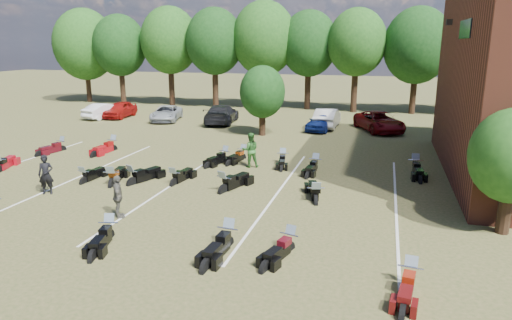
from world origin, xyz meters
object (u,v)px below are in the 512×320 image
(car_4, at_px, (322,121))
(motorcycle_3, at_px, (110,239))
(person_black, at_px, (46,175))
(motorcycle_7, at_px, (0,172))
(person_green, at_px, (250,150))
(person_grey, at_px, (118,197))
(car_0, at_px, (120,109))
(motorcycle_14, at_px, (62,151))

(car_4, distance_m, motorcycle_3, 22.10)
(car_4, height_order, motorcycle_3, car_4)
(person_black, bearing_deg, motorcycle_7, 130.33)
(car_4, xyz_separation_m, motorcycle_3, (-4.18, -21.69, -0.68))
(car_4, xyz_separation_m, person_green, (-2.20, -11.56, 0.25))
(person_grey, bearing_deg, car_0, -1.24)
(person_green, distance_m, motorcycle_3, 10.36)
(person_black, relative_size, person_green, 0.94)
(person_grey, height_order, motorcycle_14, person_grey)
(motorcycle_7, bearing_deg, car_0, -97.79)
(person_green, distance_m, motorcycle_7, 12.92)
(motorcycle_3, height_order, motorcycle_14, motorcycle_14)
(car_0, distance_m, motorcycle_7, 17.73)
(motorcycle_3, bearing_deg, motorcycle_14, 119.83)
(person_black, relative_size, motorcycle_14, 0.79)
(person_grey, distance_m, motorcycle_14, 13.01)
(person_grey, bearing_deg, motorcycle_7, 34.55)
(car_4, bearing_deg, person_green, -91.33)
(person_black, height_order, motorcycle_7, person_black)
(motorcycle_3, height_order, motorcycle_7, motorcycle_7)
(person_green, xyz_separation_m, person_grey, (-2.72, -8.33, -0.10))
(person_black, bearing_deg, person_grey, -44.21)
(motorcycle_3, bearing_deg, motorcycle_7, 136.50)
(car_0, relative_size, person_black, 2.39)
(person_green, height_order, motorcycle_7, person_green)
(car_0, relative_size, motorcycle_3, 1.95)
(person_grey, distance_m, motorcycle_3, 2.11)
(person_black, height_order, motorcycle_3, person_black)
(person_green, distance_m, person_grey, 8.77)
(motorcycle_3, bearing_deg, person_grey, 98.34)
(person_black, bearing_deg, car_0, 88.99)
(car_0, xyz_separation_m, person_green, (15.81, -12.88, 0.22))
(motorcycle_3, xyz_separation_m, motorcycle_7, (-10.11, 5.69, 0.00))
(car_0, height_order, person_black, person_black)
(motorcycle_7, xyz_separation_m, motorcycle_14, (-0.15, 4.95, 0.00))
(person_grey, distance_m, motorcycle_7, 10.18)
(person_black, height_order, person_green, person_green)
(person_green, height_order, motorcycle_3, person_green)
(person_green, bearing_deg, motorcycle_3, 56.06)
(car_0, relative_size, motorcycle_14, 1.90)
(person_black, xyz_separation_m, motorcycle_3, (5.31, -3.43, -0.87))
(person_black, relative_size, motorcycle_7, 0.74)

